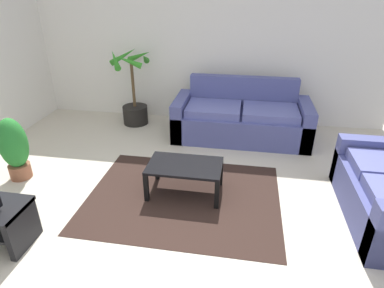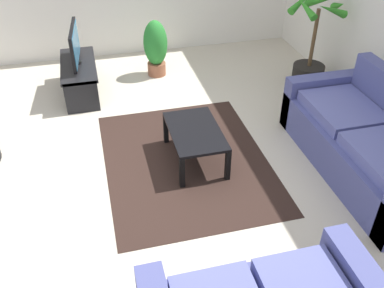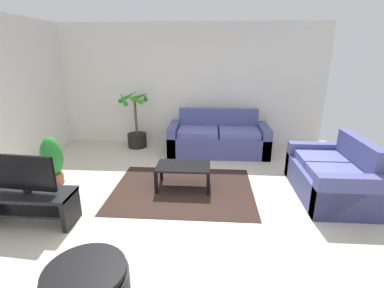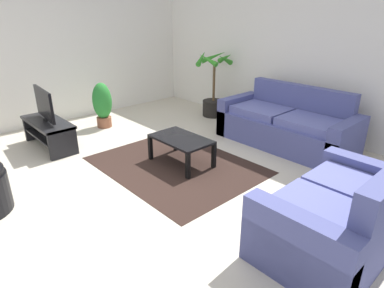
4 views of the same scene
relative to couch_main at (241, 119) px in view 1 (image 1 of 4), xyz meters
The scene contains 7 objects.
ground_plane 2.39m from the couch_main, 105.34° to the right, with size 6.60×6.60×0.00m, color beige.
wall_back 1.42m from the couch_main, 131.18° to the left, with size 6.00×0.06×2.70m, color silver.
couch_main is the anchor object (origin of this frame).
coffee_table 1.77m from the couch_main, 109.32° to the right, with size 0.85×0.52×0.38m.
area_rug 1.89m from the couch_main, 108.30° to the right, with size 2.20×1.70×0.01m, color black.
potted_palm 1.87m from the couch_main, behind, with size 0.71×0.76×1.27m.
potted_plant_small 3.20m from the couch_main, 148.05° to the right, with size 0.34×0.34×0.81m.
Camera 1 is at (0.66, -2.53, 2.25)m, focal length 30.38 mm.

